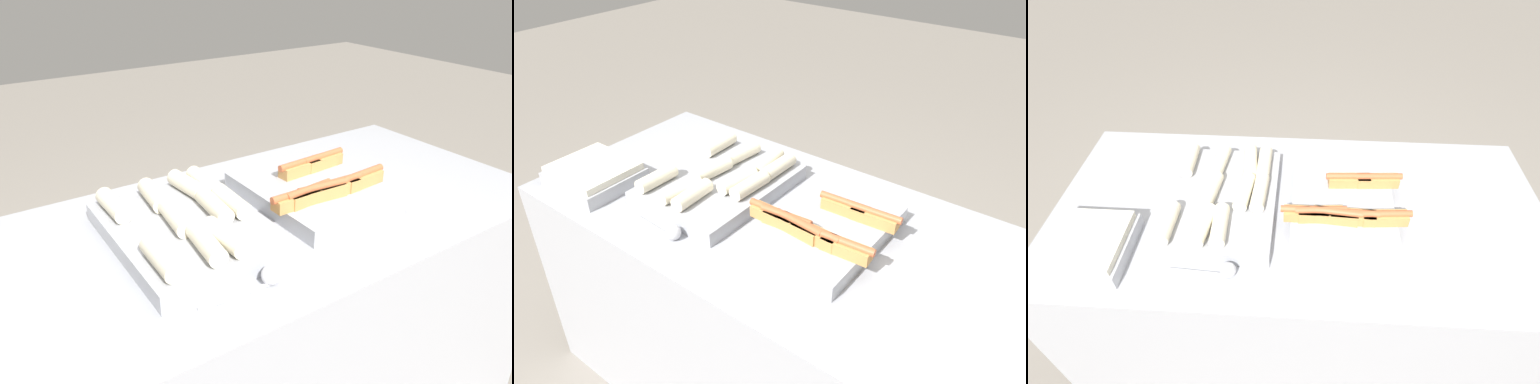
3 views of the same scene
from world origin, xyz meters
TOP-DOWN VIEW (x-y plane):
  - counter at (0.00, 0.00)m, footprint 1.69×0.82m
  - tray_hotdogs at (0.15, -0.01)m, footprint 0.41×0.45m
  - tray_wraps at (-0.26, 0.00)m, footprint 0.37×0.50m
  - tray_side_front at (-0.65, -0.23)m, footprint 0.28×0.25m
  - serving_spoon_near at (-0.21, -0.28)m, footprint 0.21×0.05m

SIDE VIEW (x-z plane):
  - counter at x=0.00m, z-range 0.00..0.86m
  - serving_spoon_near at x=-0.21m, z-range 0.86..0.90m
  - tray_hotdogs at x=0.15m, z-range 0.85..0.94m
  - tray_side_front at x=-0.65m, z-range 0.86..0.93m
  - tray_wraps at x=-0.26m, z-range 0.85..0.95m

